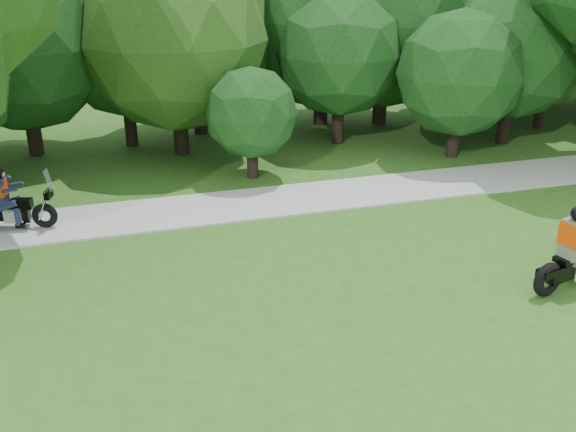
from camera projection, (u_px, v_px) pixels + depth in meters
ground at (491, 361)px, 10.86m from camera, size 100.00×100.00×0.00m
walkway at (330, 195)px, 17.91m from camera, size 60.00×2.20×0.06m
tree_line at (279, 29)px, 22.52m from camera, size 39.44×11.77×7.88m
chopper_motorcycle at (575, 257)px, 12.98m from camera, size 2.49×1.04×1.80m
touring_motorcycle at (9, 207)px, 15.58m from camera, size 2.01×0.96×1.55m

